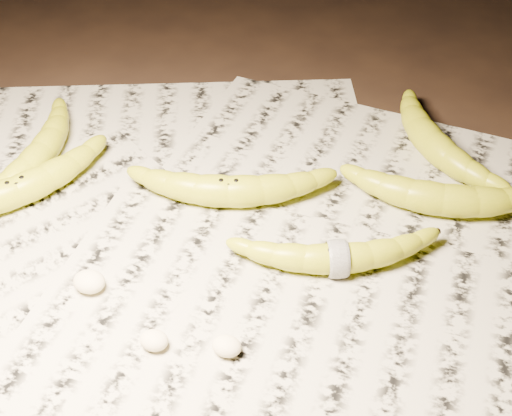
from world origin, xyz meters
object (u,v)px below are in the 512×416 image
(banana_left_a, at_px, (16,189))
(banana_upper_a, at_px, (443,197))
(banana_center, at_px, (229,189))
(banana_taped, at_px, (337,256))
(banana_upper_b, at_px, (433,141))
(banana_left_b, at_px, (41,150))

(banana_left_a, bearing_deg, banana_upper_a, -36.07)
(banana_left_a, xyz_separation_m, banana_center, (0.24, 0.09, 0.00))
(banana_left_a, bearing_deg, banana_taped, -50.58)
(banana_upper_a, relative_size, banana_upper_b, 1.07)
(banana_center, distance_m, banana_taped, 0.16)
(banana_left_a, relative_size, banana_upper_b, 1.15)
(banana_left_a, height_order, banana_center, same)
(banana_left_b, bearing_deg, banana_upper_a, -84.43)
(banana_center, xyz_separation_m, banana_taped, (0.15, -0.06, -0.00))
(banana_center, height_order, banana_taped, banana_center)
(banana_center, bearing_deg, banana_upper_b, 21.60)
(banana_taped, height_order, banana_upper_a, banana_upper_a)
(banana_left_a, height_order, banana_taped, banana_left_a)
(banana_left_a, relative_size, banana_left_b, 1.17)
(banana_left_a, height_order, banana_left_b, banana_left_a)
(banana_upper_a, bearing_deg, banana_upper_b, 96.84)
(banana_left_b, relative_size, banana_taped, 0.93)
(banana_left_a, distance_m, banana_upper_b, 0.52)
(banana_taped, height_order, banana_upper_b, banana_upper_b)
(banana_taped, distance_m, banana_upper_a, 0.16)
(banana_center, height_order, banana_upper_a, same)
(banana_upper_a, bearing_deg, banana_center, -172.15)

